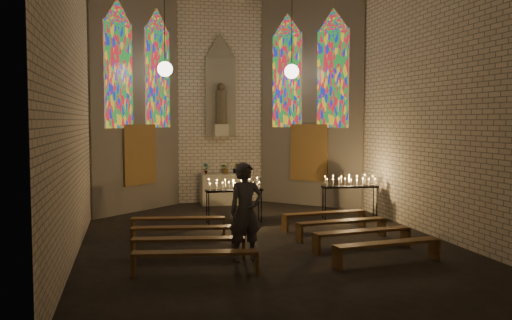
{
  "coord_description": "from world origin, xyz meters",
  "views": [
    {
      "loc": [
        -2.92,
        -12.65,
        2.73
      ],
      "look_at": [
        0.22,
        1.5,
        1.71
      ],
      "focal_mm": 40.0,
      "sensor_mm": 36.0,
      "label": 1
    }
  ],
  "objects_px": {
    "altar": "(223,189)",
    "votive_stand_right": "(350,184)",
    "votive_stand_left": "(234,187)",
    "aisle_flower_pot": "(249,212)",
    "visitor": "(246,211)"
  },
  "relations": [
    {
      "from": "aisle_flower_pot",
      "to": "votive_stand_left",
      "type": "height_order",
      "value": "votive_stand_left"
    },
    {
      "from": "aisle_flower_pot",
      "to": "votive_stand_right",
      "type": "relative_size",
      "value": 0.28
    },
    {
      "from": "aisle_flower_pot",
      "to": "votive_stand_right",
      "type": "bearing_deg",
      "value": -7.58
    },
    {
      "from": "votive_stand_left",
      "to": "votive_stand_right",
      "type": "xyz_separation_m",
      "value": [
        3.25,
        -0.04,
        0.02
      ]
    },
    {
      "from": "votive_stand_right",
      "to": "visitor",
      "type": "height_order",
      "value": "visitor"
    },
    {
      "from": "aisle_flower_pot",
      "to": "altar",
      "type": "bearing_deg",
      "value": 94.21
    },
    {
      "from": "aisle_flower_pot",
      "to": "votive_stand_left",
      "type": "xyz_separation_m",
      "value": [
        -0.47,
        -0.33,
        0.74
      ]
    },
    {
      "from": "votive_stand_right",
      "to": "votive_stand_left",
      "type": "bearing_deg",
      "value": -175.09
    },
    {
      "from": "aisle_flower_pot",
      "to": "votive_stand_left",
      "type": "distance_m",
      "value": 0.93
    },
    {
      "from": "altar",
      "to": "visitor",
      "type": "relative_size",
      "value": 0.73
    },
    {
      "from": "votive_stand_left",
      "to": "altar",
      "type": "bearing_deg",
      "value": 82.7
    },
    {
      "from": "altar",
      "to": "votive_stand_left",
      "type": "relative_size",
      "value": 0.91
    },
    {
      "from": "aisle_flower_pot",
      "to": "votive_stand_left",
      "type": "relative_size",
      "value": 0.29
    },
    {
      "from": "votive_stand_right",
      "to": "visitor",
      "type": "relative_size",
      "value": 0.83
    },
    {
      "from": "altar",
      "to": "votive_stand_right",
      "type": "bearing_deg",
      "value": -48.51
    }
  ]
}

